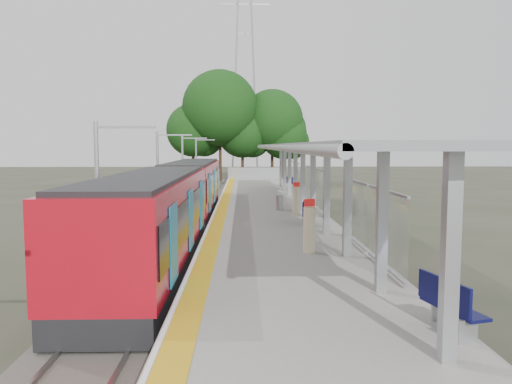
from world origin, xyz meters
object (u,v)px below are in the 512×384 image
at_px(bench_mid, 307,212).
at_px(info_pillar_near, 309,229).
at_px(train, 178,199).
at_px(bench_near, 449,303).
at_px(bench_far, 290,182).
at_px(info_pillar_far, 296,201).
at_px(litter_bin, 279,203).

bearing_deg(bench_mid, info_pillar_near, -85.68).
height_order(train, info_pillar_near, train).
xyz_separation_m(bench_near, bench_far, (0.04, 32.78, -0.05)).
relative_size(info_pillar_near, info_pillar_far, 1.07).
bearing_deg(bench_mid, info_pillar_far, 103.31).
distance_m(info_pillar_near, info_pillar_far, 9.24).
xyz_separation_m(bench_near, info_pillar_near, (-1.73, 7.24, 0.23)).
bearing_deg(bench_near, info_pillar_near, 89.18).
distance_m(train, bench_mid, 6.20).
bearing_deg(info_pillar_near, bench_mid, 72.65).
bearing_deg(litter_bin, train, -144.38).
distance_m(train, litter_bin, 6.38).
xyz_separation_m(bench_mid, litter_bin, (-0.88, 5.00, -0.15)).
height_order(bench_far, litter_bin, bench_far).
height_order(bench_near, litter_bin, bench_near).
xyz_separation_m(bench_far, info_pillar_far, (-1.21, -16.31, 0.23)).
bearing_deg(bench_far, bench_near, -113.53).
bearing_deg(bench_far, train, -134.87).
height_order(bench_mid, bench_far, bench_mid).
bearing_deg(litter_bin, bench_mid, -80.03).
height_order(train, bench_far, train).
relative_size(info_pillar_far, litter_bin, 2.06).
bearing_deg(info_pillar_near, bench_near, -87.46).
relative_size(train, info_pillar_far, 16.24).
relative_size(bench_far, info_pillar_near, 0.81).
bearing_deg(train, info_pillar_near, -54.08).
relative_size(bench_near, info_pillar_far, 0.95).
height_order(bench_mid, info_pillar_far, info_pillar_far).
bearing_deg(bench_mid, train, 178.61).
distance_m(bench_near, bench_far, 32.78).
bearing_deg(info_pillar_far, train, -168.04).
bearing_deg(bench_near, litter_bin, 81.74).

